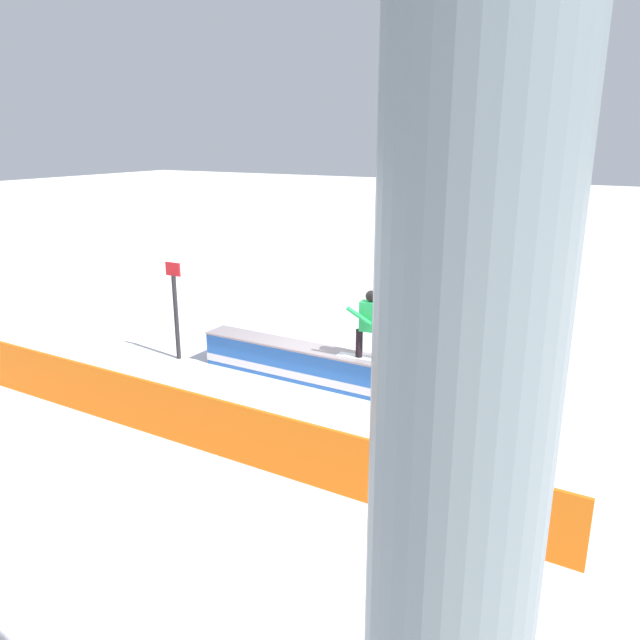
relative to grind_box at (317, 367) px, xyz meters
name	(u,v)px	position (x,y,z in m)	size (l,w,h in m)	color
ground_plane	(317,382)	(0.00, 0.00, -0.34)	(120.00, 120.00, 0.00)	white
grind_box	(317,367)	(0.00, 0.00, 0.00)	(5.47, 0.76, 0.75)	blue
snowboarder	(371,323)	(-1.22, 0.03, 1.16)	(1.49, 0.47, 1.39)	silver
safety_fence	(212,426)	(0.00, 3.45, 0.15)	(11.34, 0.06, 0.98)	orange
trail_marker	(176,308)	(3.52, 0.29, 0.86)	(0.40, 0.10, 2.26)	#262628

